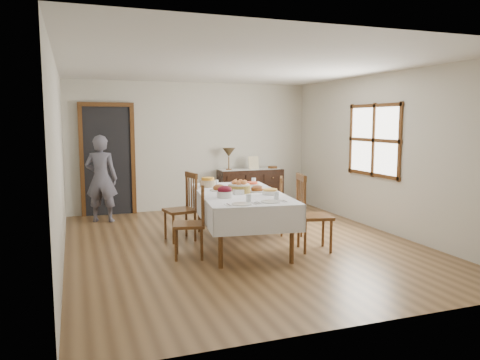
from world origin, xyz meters
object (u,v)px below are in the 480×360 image
object	(u,v)px
table_lamp	(229,153)
chair_left_near	(193,220)
chair_left_far	(183,206)
person	(101,176)
chair_right_near	(311,212)
chair_right_far	(289,206)
dining_table	(240,199)
sideboard	(250,188)

from	to	relation	value
table_lamp	chair_left_near	bearing A→B (deg)	-116.27
chair_left_far	person	bearing A→B (deg)	-157.55
chair_right_near	chair_right_far	world-z (taller)	chair_right_near
dining_table	chair_right_near	world-z (taller)	chair_right_near
dining_table	chair_left_far	world-z (taller)	chair_left_far
dining_table	chair_left_near	bearing A→B (deg)	-150.09
chair_left_near	sideboard	world-z (taller)	chair_left_near
chair_right_near	table_lamp	bearing A→B (deg)	14.10
chair_right_far	table_lamp	size ratio (longest dim) A/B	2.03
chair_right_far	person	size ratio (longest dim) A/B	0.55
dining_table	chair_right_near	xyz separation A→B (m)	(0.86, -0.56, -0.15)
chair_right_far	table_lamp	distance (m)	2.53
chair_right_near	sideboard	size ratio (longest dim) A/B	0.81
chair_right_far	table_lamp	world-z (taller)	table_lamp
sideboard	table_lamp	xyz separation A→B (m)	(-0.47, 0.01, 0.76)
chair_left_near	sideboard	bearing A→B (deg)	161.19
chair_right_far	person	world-z (taller)	person
chair_left_near	chair_right_far	xyz separation A→B (m)	(1.77, 0.73, -0.04)
chair_left_far	person	world-z (taller)	person
sideboard	table_lamp	world-z (taller)	table_lamp
dining_table	chair_right_near	distance (m)	1.04
table_lamp	dining_table	bearing A→B (deg)	-105.16
dining_table	chair_left_far	bearing A→B (deg)	145.31
chair_right_far	person	bearing A→B (deg)	79.70
person	chair_left_far	bearing A→B (deg)	140.35
dining_table	chair_left_far	distance (m)	0.96
chair_left_far	sideboard	size ratio (longest dim) A/B	0.77
person	chair_right_near	bearing A→B (deg)	150.46
dining_table	chair_left_near	xyz separation A→B (m)	(-0.79, -0.33, -0.19)
chair_right_near	person	distance (m)	4.00
chair_right_far	table_lamp	bearing A→B (deg)	30.61
chair_left_near	sideboard	distance (m)	3.74
chair_left_far	chair_right_far	world-z (taller)	chair_left_far
chair_right_far	sideboard	xyz separation A→B (m)	(0.26, 2.41, -0.07)
person	table_lamp	distance (m)	2.62
chair_left_far	chair_right_near	world-z (taller)	chair_right_near
table_lamp	chair_right_far	bearing A→B (deg)	-85.01
dining_table	chair_right_far	xyz separation A→B (m)	(0.98, 0.40, -0.23)
chair_right_near	sideboard	distance (m)	3.40
dining_table	chair_right_far	size ratio (longest dim) A/B	2.61
chair_left_near	chair_right_near	bearing A→B (deg)	96.02
chair_left_near	chair_left_far	bearing A→B (deg)	-171.20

